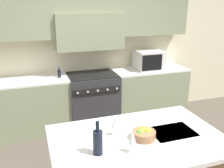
{
  "coord_description": "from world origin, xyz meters",
  "views": [
    {
      "loc": [
        -0.99,
        -2.16,
        2.12
      ],
      "look_at": [
        -0.04,
        0.66,
        1.14
      ],
      "focal_mm": 40.0,
      "sensor_mm": 36.0,
      "label": 1
    }
  ],
  "objects_px": {
    "microwave": "(149,60)",
    "fruit_bowl": "(144,134)",
    "range_stove": "(93,99)",
    "wine_glass_near": "(132,138)",
    "wine_bottle": "(98,142)",
    "wine_glass_far": "(115,122)",
    "oil_bottle_on_counter": "(59,73)"
  },
  "relations": [
    {
      "from": "fruit_bowl",
      "to": "oil_bottle_on_counter",
      "type": "height_order",
      "value": "oil_bottle_on_counter"
    },
    {
      "from": "microwave",
      "to": "oil_bottle_on_counter",
      "type": "xyz_separation_m",
      "value": [
        -1.64,
        -0.02,
        -0.1
      ]
    },
    {
      "from": "wine_bottle",
      "to": "wine_glass_near",
      "type": "relative_size",
      "value": 1.5
    },
    {
      "from": "wine_glass_near",
      "to": "wine_glass_far",
      "type": "height_order",
      "value": "same"
    },
    {
      "from": "microwave",
      "to": "wine_bottle",
      "type": "bearing_deg",
      "value": -125.35
    },
    {
      "from": "range_stove",
      "to": "wine_glass_near",
      "type": "bearing_deg",
      "value": -95.81
    },
    {
      "from": "wine_glass_far",
      "to": "microwave",
      "type": "bearing_deg",
      "value": 55.9
    },
    {
      "from": "oil_bottle_on_counter",
      "to": "wine_glass_near",
      "type": "bearing_deg",
      "value": -82.09
    },
    {
      "from": "wine_glass_far",
      "to": "oil_bottle_on_counter",
      "type": "height_order",
      "value": "oil_bottle_on_counter"
    },
    {
      "from": "wine_bottle",
      "to": "wine_glass_far",
      "type": "distance_m",
      "value": 0.35
    },
    {
      "from": "range_stove",
      "to": "wine_glass_far",
      "type": "distance_m",
      "value": 2.09
    },
    {
      "from": "range_stove",
      "to": "wine_bottle",
      "type": "xyz_separation_m",
      "value": [
        -0.52,
        -2.24,
        0.54
      ]
    },
    {
      "from": "wine_glass_near",
      "to": "oil_bottle_on_counter",
      "type": "bearing_deg",
      "value": 97.91
    },
    {
      "from": "wine_glass_far",
      "to": "oil_bottle_on_counter",
      "type": "bearing_deg",
      "value": 97.99
    },
    {
      "from": "range_stove",
      "to": "wine_bottle",
      "type": "relative_size",
      "value": 3.07
    },
    {
      "from": "wine_glass_near",
      "to": "wine_glass_far",
      "type": "distance_m",
      "value": 0.33
    },
    {
      "from": "fruit_bowl",
      "to": "wine_glass_far",
      "type": "bearing_deg",
      "value": 148.68
    },
    {
      "from": "microwave",
      "to": "wine_glass_far",
      "type": "distance_m",
      "value": 2.43
    },
    {
      "from": "microwave",
      "to": "range_stove",
      "type": "bearing_deg",
      "value": -179.02
    },
    {
      "from": "wine_glass_near",
      "to": "microwave",
      "type": "bearing_deg",
      "value": 60.5
    },
    {
      "from": "range_stove",
      "to": "fruit_bowl",
      "type": "xyz_separation_m",
      "value": [
        -0.04,
        -2.14,
        0.46
      ]
    },
    {
      "from": "wine_bottle",
      "to": "fruit_bowl",
      "type": "height_order",
      "value": "wine_bottle"
    },
    {
      "from": "microwave",
      "to": "fruit_bowl",
      "type": "relative_size",
      "value": 2.18
    },
    {
      "from": "range_stove",
      "to": "microwave",
      "type": "xyz_separation_m",
      "value": [
        1.08,
        0.02,
        0.64
      ]
    },
    {
      "from": "microwave",
      "to": "wine_glass_near",
      "type": "xyz_separation_m",
      "value": [
        -1.32,
        -2.33,
        -0.08
      ]
    },
    {
      "from": "range_stove",
      "to": "microwave",
      "type": "relative_size",
      "value": 1.91
    },
    {
      "from": "wine_glass_far",
      "to": "fruit_bowl",
      "type": "relative_size",
      "value": 0.9
    },
    {
      "from": "range_stove",
      "to": "microwave",
      "type": "distance_m",
      "value": 1.26
    },
    {
      "from": "microwave",
      "to": "oil_bottle_on_counter",
      "type": "distance_m",
      "value": 1.64
    },
    {
      "from": "range_stove",
      "to": "fruit_bowl",
      "type": "distance_m",
      "value": 2.19
    },
    {
      "from": "wine_bottle",
      "to": "wine_glass_far",
      "type": "xyz_separation_m",
      "value": [
        0.24,
        0.25,
        0.02
      ]
    },
    {
      "from": "oil_bottle_on_counter",
      "to": "microwave",
      "type": "bearing_deg",
      "value": 0.83
    }
  ]
}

